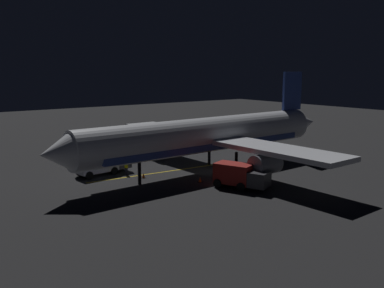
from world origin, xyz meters
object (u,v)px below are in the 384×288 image
object	(u,v)px
catering_truck	(239,176)
baggage_truck	(102,164)
traffic_cone_near_left	(143,176)
traffic_cone_near_right	(200,180)
airliner	(210,136)
ground_crew_worker	(126,167)

from	to	relation	value
catering_truck	baggage_truck	bearing A→B (deg)	32.31
baggage_truck	traffic_cone_near_left	world-z (taller)	baggage_truck
traffic_cone_near_right	catering_truck	bearing A→B (deg)	-157.93
baggage_truck	traffic_cone_near_left	size ratio (longest dim) A/B	11.88
airliner	baggage_truck	xyz separation A→B (m)	(5.96, 10.95, -2.99)
baggage_truck	traffic_cone_near_right	xyz separation A→B (m)	(-9.36, -6.88, -0.94)
airliner	traffic_cone_near_right	world-z (taller)	airliner
airliner	catering_truck	world-z (taller)	airliner
catering_truck	ground_crew_worker	size ratio (longest dim) A/B	3.39
ground_crew_worker	traffic_cone_near_left	distance (m)	2.56
catering_truck	traffic_cone_near_left	distance (m)	10.98
baggage_truck	catering_truck	xyz separation A→B (m)	(-13.58, -8.59, 0.07)
airliner	traffic_cone_near_left	world-z (taller)	airliner
traffic_cone_near_right	ground_crew_worker	bearing A→B (deg)	32.63
ground_crew_worker	traffic_cone_near_right	distance (m)	8.90
airliner	traffic_cone_near_left	size ratio (longest dim) A/B	72.90
airliner	ground_crew_worker	bearing A→B (deg)	65.28
baggage_truck	catering_truck	bearing A→B (deg)	-147.69
catering_truck	traffic_cone_near_left	bearing A→B (deg)	31.00
catering_truck	airliner	bearing A→B (deg)	-17.27
traffic_cone_near_right	baggage_truck	bearing A→B (deg)	36.31
catering_truck	traffic_cone_near_right	bearing A→B (deg)	22.07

